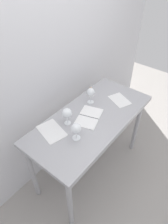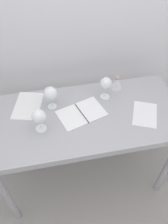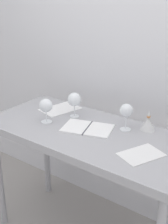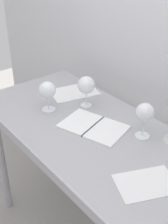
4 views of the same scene
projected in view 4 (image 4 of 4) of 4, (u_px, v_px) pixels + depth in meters
back_wall at (168, 32)px, 1.58m from camera, size 3.80×0.04×2.60m
steel_counter at (92, 147)px, 1.57m from camera, size 1.40×0.65×0.90m
wine_glass_far_left at (86, 86)px, 1.67m from camera, size 0.10×0.10×0.18m
wine_glass_far_right at (145, 113)px, 1.41m from camera, size 0.09×0.09×0.18m
wine_glass_near_left at (47, 91)px, 1.63m from camera, size 0.09×0.09×0.17m
open_notebook at (93, 126)px, 1.54m from camera, size 0.37×0.30×0.01m
tasting_sheet_upper at (74, 92)px, 1.87m from camera, size 0.25×0.32×0.00m
tasting_sheet_lower at (147, 183)px, 1.20m from camera, size 0.24×0.28×0.00m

